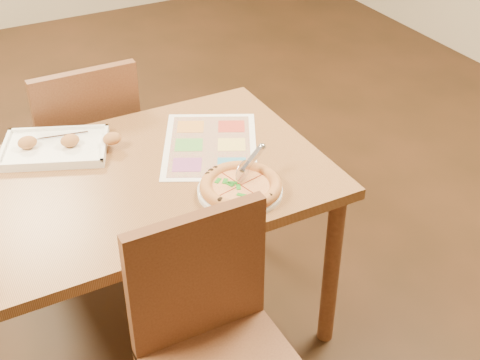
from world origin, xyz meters
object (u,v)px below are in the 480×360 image
dining_table (136,198)px  pizza (241,186)px  chair_far (86,136)px  pizza_cutter (249,163)px  chair_near (212,326)px  plate (240,191)px  menu (210,145)px  appetizer_tray (58,147)px

dining_table → pizza: (0.28, -0.25, 0.11)m
chair_far → pizza_cutter: (0.33, -0.82, 0.24)m
pizza → pizza_cutter: bearing=35.2°
pizza_cutter → chair_far: bearing=86.4°
chair_near → chair_far: bearing=90.0°
plate → menu: bearing=82.2°
pizza_cutter → appetizer_tray: size_ratio=0.31×
pizza → appetizer_tray: (-0.45, 0.53, -0.01)m
pizza → menu: pizza is taller
dining_table → appetizer_tray: (-0.18, 0.28, 0.10)m
chair_near → plate: (0.28, 0.35, 0.16)m
plate → menu: (0.04, 0.31, -0.00)m
chair_far → pizza_cutter: 0.91m
dining_table → appetizer_tray: 0.35m
pizza → pizza_cutter: (0.05, 0.04, 0.05)m
pizza → menu: (0.04, 0.31, -0.03)m
chair_far → menu: (0.32, -0.54, 0.16)m
plate → pizza_cutter: size_ratio=2.03×
chair_near → pizza: bearing=51.6°
chair_far → menu: bearing=120.5°
dining_table → chair_far: (-0.00, 0.60, -0.07)m
plate → appetizer_tray: 0.70m
plate → appetizer_tray: bearing=130.5°
pizza → chair_far: bearing=108.0°
plate → pizza: 0.02m
dining_table → pizza_cutter: pizza_cutter is taller
pizza → menu: size_ratio=0.58×
chair_near → plate: size_ratio=1.69×
plate → appetizer_tray: appetizer_tray is taller
dining_table → pizza_cutter: (0.33, -0.22, 0.17)m
chair_near → chair_far: 1.20m
dining_table → chair_far: bearing=90.0°
chair_near → plate: 0.48m
pizza → pizza_cutter: pizza_cutter is taller
pizza → menu: 0.32m
dining_table → menu: 0.34m
chair_near → chair_far: same height
appetizer_tray → menu: size_ratio=0.95×
dining_table → chair_near: bearing=-90.0°
dining_table → pizza_cutter: 0.43m
chair_near → appetizer_tray: chair_near is taller
pizza_cutter → dining_table: bearing=121.1°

